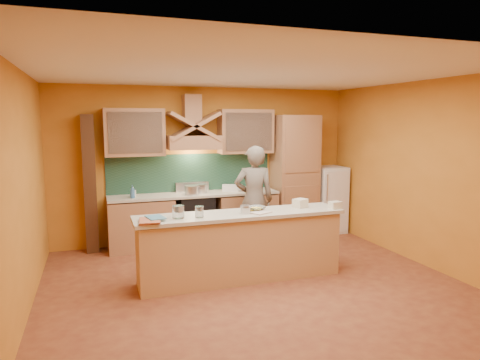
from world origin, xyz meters
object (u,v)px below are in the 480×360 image
object	(u,v)px
fridge	(328,199)
stove	(195,219)
person	(254,200)
kitchen_scale	(245,210)
mixing_bowl	(256,208)

from	to	relation	value
fridge	stove	bearing A→B (deg)	180.00
person	kitchen_scale	xyz separation A→B (m)	(-0.57, -1.17, 0.09)
fridge	kitchen_scale	distance (m)	3.17
stove	person	size ratio (longest dim) A/B	0.50
stove	person	world-z (taller)	person
stove	mixing_bowl	bearing A→B (deg)	-76.02
kitchen_scale	mixing_bowl	bearing A→B (deg)	36.34
fridge	kitchen_scale	bearing A→B (deg)	-141.31
kitchen_scale	fridge	bearing A→B (deg)	42.98
person	mixing_bowl	world-z (taller)	person
stove	kitchen_scale	size ratio (longest dim) A/B	8.43
kitchen_scale	mixing_bowl	xyz separation A→B (m)	(0.21, 0.13, -0.01)
stove	kitchen_scale	xyz separation A→B (m)	(0.24, -1.97, 0.54)
stove	mixing_bowl	size ratio (longest dim) A/B	3.63
fridge	person	world-z (taller)	person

